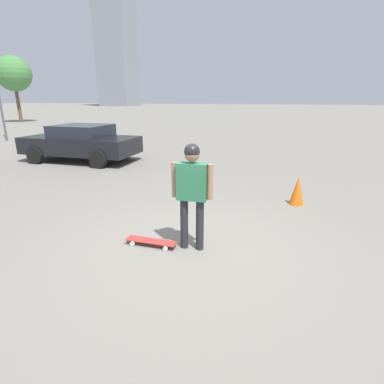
{
  "coord_description": "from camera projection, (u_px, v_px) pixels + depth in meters",
  "views": [
    {
      "loc": [
        4.2,
        1.22,
        2.34
      ],
      "look_at": [
        0.0,
        0.0,
        0.95
      ],
      "focal_mm": 28.0,
      "sensor_mm": 36.0,
      "label": 1
    }
  ],
  "objects": [
    {
      "name": "traffic_cone",
      "position": [
        297.0,
        191.0,
        6.77
      ],
      "size": [
        0.32,
        0.32,
        0.65
      ],
      "color": "orange",
      "rests_on": "ground_plane"
    },
    {
      "name": "tree_distant",
      "position": [
        13.0,
        74.0,
        28.24
      ],
      "size": [
        3.23,
        3.23,
        6.1
      ],
      "color": "brown",
      "rests_on": "ground_plane"
    },
    {
      "name": "person",
      "position": [
        192.0,
        186.0,
        4.55
      ],
      "size": [
        0.24,
        0.64,
        1.7
      ],
      "rotation": [
        0.0,
        0.0,
        1.61
      ],
      "color": "#262628",
      "rests_on": "ground_plane"
    },
    {
      "name": "car_parked_near",
      "position": [
        81.0,
        142.0,
        11.33
      ],
      "size": [
        2.07,
        4.27,
        1.36
      ],
      "rotation": [
        0.0,
        0.0,
        -1.57
      ],
      "color": "black",
      "rests_on": "ground_plane"
    },
    {
      "name": "skateboard",
      "position": [
        151.0,
        242.0,
        4.92
      ],
      "size": [
        0.26,
        0.86,
        0.09
      ],
      "rotation": [
        0.0,
        0.0,
        -1.58
      ],
      "color": "#A5332D",
      "rests_on": "ground_plane"
    },
    {
      "name": "ground_plane",
      "position": [
        192.0,
        248.0,
        4.87
      ],
      "size": [
        220.0,
        220.0,
        0.0
      ],
      "primitive_type": "plane",
      "color": "gray"
    },
    {
      "name": "building_block_distant",
      "position": [
        115.0,
        27.0,
        80.89
      ],
      "size": [
        9.08,
        8.64,
        40.99
      ],
      "color": "gray",
      "rests_on": "ground_plane"
    }
  ]
}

